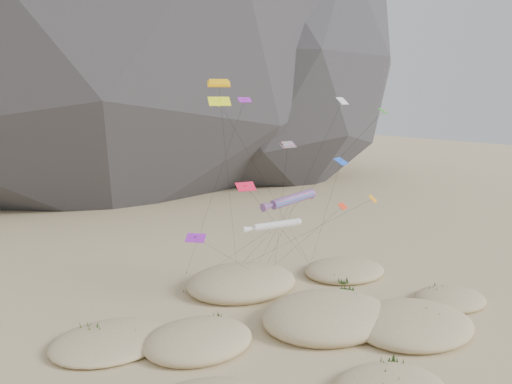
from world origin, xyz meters
The scene contains 9 objects.
ground centered at (0.00, 0.00, 0.00)m, with size 500.00×500.00×0.00m, color #CCB789.
dunes centered at (-1.92, 4.79, 0.71)m, with size 50.54×39.60×3.89m.
dune_grass centered at (-0.76, 4.62, 0.83)m, with size 42.80×28.20×1.51m.
kite_stakes centered at (2.08, 22.17, 0.15)m, with size 22.59×7.05×0.30m.
rainbow_tube_kite centered at (3.25, 13.44, 12.47)m, with size 9.13×10.63×13.49m.
white_tube_kite centered at (-0.92, 10.93, 10.13)m, with size 7.15×15.58×10.85m.
orange_parafoil centered at (-6.64, 13.87, 26.60)m, with size 10.85×14.58×27.45m.
multi_parafoil centered at (2.46, 13.15, 19.34)m, with size 5.62×10.35×20.03m.
delta_kites centered at (2.38, 10.20, 18.08)m, with size 30.25×21.04×25.44m.
Camera 1 is at (-32.71, -38.50, 24.74)m, focal length 35.00 mm.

